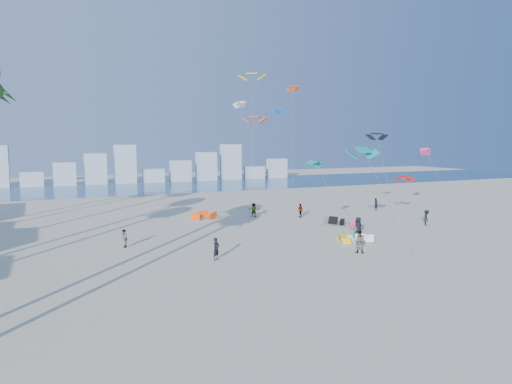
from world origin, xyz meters
name	(u,v)px	position (x,y,z in m)	size (l,w,h in m)	color
ground	(318,291)	(0.00, 0.00, 0.00)	(220.00, 220.00, 0.00)	beige
ocean	(127,187)	(0.00, 72.00, 0.01)	(220.00, 220.00, 0.00)	navy
kitesurfer_near	(216,249)	(-3.14, 10.01, 0.88)	(0.64, 0.42, 1.76)	black
kitesurfer_mid	(358,242)	(8.45, 7.31, 0.95)	(0.93, 0.72, 1.91)	gray
kitesurfers_far	(310,217)	(11.74, 20.60, 0.86)	(35.22, 15.75, 1.82)	black
grounded_kites	(306,226)	(9.64, 18.00, 0.43)	(16.34, 20.16, 0.99)	yellow
flying_kites	(308,114)	(14.11, 25.43, 12.50)	(22.46, 36.41, 18.68)	#0B8A84
distant_skyline	(113,169)	(-1.19, 82.00, 3.09)	(85.00, 3.00, 8.40)	#9EADBF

